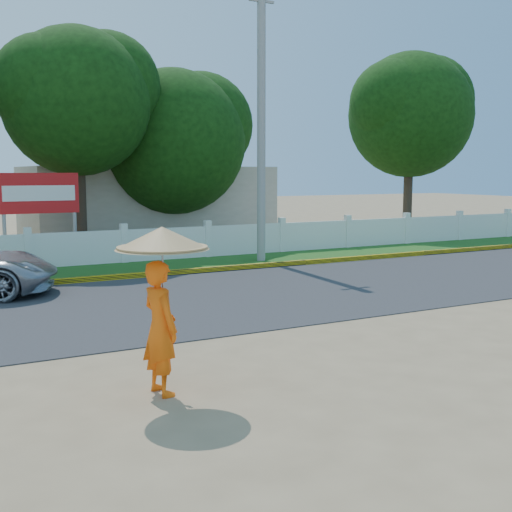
# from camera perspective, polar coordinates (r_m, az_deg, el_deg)

# --- Properties ---
(ground) EXTENTS (120.00, 120.00, 0.00)m
(ground) POSITION_cam_1_polar(r_m,az_deg,el_deg) (11.43, 4.77, -7.63)
(ground) COLOR #9E8460
(ground) RESTS_ON ground
(road) EXTENTS (60.00, 7.00, 0.02)m
(road) POSITION_cam_1_polar(r_m,az_deg,el_deg) (15.30, -4.42, -3.72)
(road) COLOR #38383A
(road) RESTS_ON ground
(grass_verge) EXTENTS (60.00, 3.50, 0.03)m
(grass_verge) POSITION_cam_1_polar(r_m,az_deg,el_deg) (20.15, -10.44, -1.09)
(grass_verge) COLOR #2D601E
(grass_verge) RESTS_ON ground
(curb) EXTENTS (40.00, 0.18, 0.16)m
(curb) POSITION_cam_1_polar(r_m,az_deg,el_deg) (18.55, -8.84, -1.59)
(curb) COLOR yellow
(curb) RESTS_ON ground
(fence) EXTENTS (40.00, 0.10, 1.10)m
(fence) POSITION_cam_1_polar(r_m,az_deg,el_deg) (21.46, -11.66, 0.83)
(fence) COLOR silver
(fence) RESTS_ON ground
(building_near) EXTENTS (10.00, 6.00, 3.20)m
(building_near) POSITION_cam_1_polar(r_m,az_deg,el_deg) (28.74, -9.84, 4.62)
(building_near) COLOR #B7AD99
(building_near) RESTS_ON ground
(utility_pole) EXTENTS (0.28, 0.28, 9.19)m
(utility_pole) POSITION_cam_1_polar(r_m,az_deg,el_deg) (21.38, 0.47, 11.82)
(utility_pole) COLOR gray
(utility_pole) RESTS_ON ground
(monk_with_parasol) EXTENTS (1.24, 1.24, 2.26)m
(monk_with_parasol) POSITION_cam_1_polar(r_m,az_deg,el_deg) (8.60, -8.43, -2.65)
(monk_with_parasol) COLOR #FF5D0D
(monk_with_parasol) RESTS_ON ground
(billboard) EXTENTS (2.50, 0.13, 2.95)m
(billboard) POSITION_cam_1_polar(r_m,az_deg,el_deg) (21.87, -18.71, 4.90)
(billboard) COLOR gray
(billboard) RESTS_ON ground
(tree_row) EXTENTS (34.69, 7.63, 8.74)m
(tree_row) POSITION_cam_1_polar(r_m,az_deg,el_deg) (24.46, -15.55, 11.63)
(tree_row) COLOR #473828
(tree_row) RESTS_ON ground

